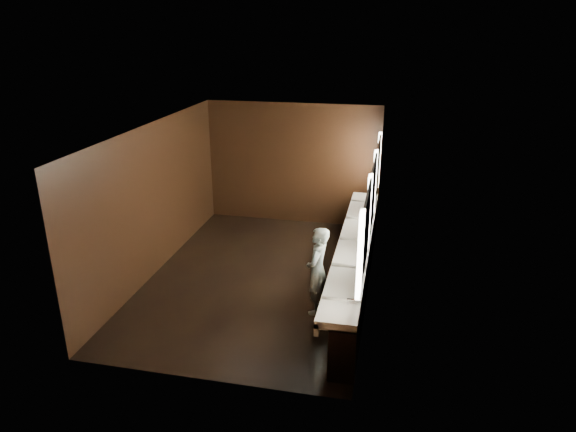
# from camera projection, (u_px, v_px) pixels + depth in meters

# --- Properties ---
(floor) EXTENTS (6.00, 6.00, 0.00)m
(floor) POSITION_uv_depth(u_px,v_px,m) (260.00, 277.00, 9.61)
(floor) COLOR black
(floor) RESTS_ON ground
(ceiling) EXTENTS (4.00, 6.00, 0.02)m
(ceiling) POSITION_uv_depth(u_px,v_px,m) (257.00, 128.00, 8.61)
(ceiling) COLOR #2D2D2B
(ceiling) RESTS_ON wall_back
(wall_back) EXTENTS (4.00, 0.02, 2.80)m
(wall_back) POSITION_uv_depth(u_px,v_px,m) (293.00, 164.00, 11.85)
(wall_back) COLOR black
(wall_back) RESTS_ON floor
(wall_front) EXTENTS (4.00, 0.02, 2.80)m
(wall_front) POSITION_uv_depth(u_px,v_px,m) (196.00, 287.00, 6.37)
(wall_front) COLOR black
(wall_front) RESTS_ON floor
(wall_left) EXTENTS (0.02, 6.00, 2.80)m
(wall_left) POSITION_uv_depth(u_px,v_px,m) (155.00, 199.00, 9.50)
(wall_left) COLOR black
(wall_left) RESTS_ON floor
(wall_right) EXTENTS (0.02, 6.00, 2.80)m
(wall_right) POSITION_uv_depth(u_px,v_px,m) (372.00, 215.00, 8.72)
(wall_right) COLOR black
(wall_right) RESTS_ON floor
(sink_counter) EXTENTS (0.55, 5.40, 1.01)m
(sink_counter) POSITION_uv_depth(u_px,v_px,m) (358.00, 262.00, 9.08)
(sink_counter) COLOR black
(sink_counter) RESTS_ON floor
(mirror_band) EXTENTS (0.06, 5.03, 1.15)m
(mirror_band) POSITION_uv_depth(u_px,v_px,m) (372.00, 196.00, 8.60)
(mirror_band) COLOR white
(mirror_band) RESTS_ON wall_right
(person) EXTENTS (0.44, 0.59, 1.48)m
(person) POSITION_uv_depth(u_px,v_px,m) (318.00, 271.00, 8.23)
(person) COLOR #9CD2E9
(person) RESTS_ON floor
(trash_bin) EXTENTS (0.43, 0.43, 0.58)m
(trash_bin) POSITION_uv_depth(u_px,v_px,m) (338.00, 297.00, 8.33)
(trash_bin) COLOR black
(trash_bin) RESTS_ON floor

